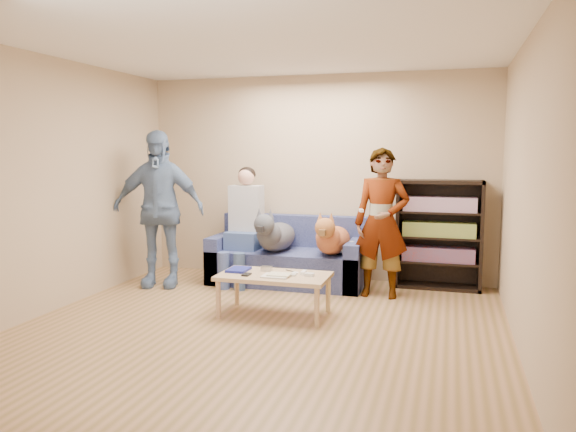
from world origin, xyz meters
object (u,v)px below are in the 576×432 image
(dog_tan, at_px, (332,238))
(bookshelf, at_px, (439,232))
(notebook_blue, at_px, (239,270))
(sofa, at_px, (289,260))
(dog_gray, at_px, (275,235))
(coffee_table, at_px, (274,279))
(camera_silver, at_px, (267,269))
(person_seated, at_px, (244,221))
(person_standing_left, at_px, (158,209))
(person_standing_right, at_px, (382,223))

(dog_tan, distance_m, bookshelf, 1.30)
(notebook_blue, xyz_separation_m, sofa, (0.15, 1.35, -0.15))
(sofa, height_order, dog_gray, dog_gray)
(dog_tan, bearing_deg, coffee_table, -106.33)
(sofa, bearing_deg, dog_tan, -21.26)
(sofa, distance_m, coffee_table, 1.42)
(dog_tan, bearing_deg, camera_silver, -113.82)
(notebook_blue, bearing_deg, sofa, 83.68)
(person_seated, height_order, coffee_table, person_seated)
(dog_gray, bearing_deg, camera_silver, -76.84)
(sofa, xyz_separation_m, person_seated, (-0.55, -0.13, 0.49))
(notebook_blue, bearing_deg, person_standing_left, 150.67)
(person_standing_left, xyz_separation_m, dog_tan, (2.07, 0.37, -0.33))
(sofa, bearing_deg, camera_silver, -84.14)
(person_seated, bearing_deg, dog_gray, -12.12)
(dog_gray, distance_m, dog_tan, 0.71)
(notebook_blue, distance_m, bookshelf, 2.52)
(person_standing_left, xyz_separation_m, bookshelf, (3.27, 0.83, -0.27))
(dog_tan, relative_size, coffee_table, 1.04)
(person_standing_left, bearing_deg, person_standing_right, -7.00)
(notebook_blue, xyz_separation_m, camera_silver, (0.28, 0.07, 0.01))
(person_standing_right, distance_m, coffee_table, 1.47)
(person_standing_right, bearing_deg, dog_tan, 169.26)
(camera_silver, distance_m, dog_tan, 1.16)
(camera_silver, height_order, dog_tan, dog_tan)
(camera_silver, bearing_deg, sofa, 95.86)
(person_standing_left, distance_m, coffee_table, 1.98)
(dog_tan, bearing_deg, person_standing_left, -169.82)
(camera_silver, relative_size, coffee_table, 0.10)
(coffee_table, bearing_deg, bookshelf, 46.44)
(coffee_table, distance_m, bookshelf, 2.27)
(notebook_blue, xyz_separation_m, bookshelf, (1.95, 1.58, 0.25))
(notebook_blue, height_order, dog_tan, dog_tan)
(sofa, relative_size, dog_tan, 1.65)
(camera_silver, height_order, coffee_table, camera_silver)
(camera_silver, xyz_separation_m, bookshelf, (1.67, 1.51, 0.23))
(camera_silver, xyz_separation_m, sofa, (-0.13, 1.28, -0.16))
(camera_silver, bearing_deg, dog_gray, 103.16)
(person_standing_right, bearing_deg, sofa, 164.61)
(coffee_table, bearing_deg, notebook_blue, 172.87)
(sofa, height_order, person_seated, person_seated)
(sofa, xyz_separation_m, dog_gray, (-0.12, -0.22, 0.35))
(notebook_blue, distance_m, dog_tan, 1.35)
(sofa, relative_size, bookshelf, 1.46)
(notebook_blue, distance_m, dog_gray, 1.14)
(sofa, xyz_separation_m, coffee_table, (0.25, -1.40, 0.09))
(camera_silver, bearing_deg, coffee_table, -45.00)
(dog_gray, distance_m, bookshelf, 1.97)
(person_standing_left, distance_m, bookshelf, 3.39)
(camera_silver, distance_m, sofa, 1.29)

